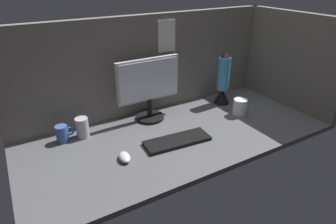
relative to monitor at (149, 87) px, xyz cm
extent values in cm
cube|color=#515156|center=(6.81, -25.12, -23.13)|extent=(180.00, 80.00, 3.00)
cube|color=slate|center=(6.81, 12.38, 9.54)|extent=(180.00, 5.00, 62.34)
cube|color=white|center=(18.41, 9.58, 26.92)|extent=(12.17, 0.40, 19.89)
cube|color=slate|center=(94.31, -25.12, 9.54)|extent=(5.00, 80.00, 62.34)
cylinder|color=black|center=(0.00, -0.62, -20.73)|extent=(18.00, 18.00, 1.80)
cylinder|color=black|center=(0.00, -0.62, -14.33)|extent=(3.20, 3.20, 11.00)
cube|color=#B7B7B7|center=(0.00, 0.38, 4.36)|extent=(40.86, 2.40, 26.38)
cube|color=white|center=(0.00, -1.02, 4.36)|extent=(38.46, 0.60, 23.98)
cube|color=black|center=(0.02, -33.79, -20.63)|extent=(37.96, 16.04, 2.00)
ellipsoid|color=silver|center=(-31.60, -34.59, -19.93)|extent=(6.83, 10.26, 3.40)
cylinder|color=#38569E|center=(-54.37, -0.99, -16.80)|extent=(6.62, 6.62, 9.65)
torus|color=#38569E|center=(-50.26, -0.99, -16.32)|extent=(5.25, 1.00, 5.25)
cylinder|color=white|center=(53.51, -25.50, -16.25)|extent=(8.85, 8.85, 10.75)
cylinder|color=#B2B2B7|center=(-43.16, -1.44, -15.80)|extent=(7.28, 7.28, 11.65)
cone|color=black|center=(55.42, -4.56, -16.45)|extent=(11.38, 11.38, 10.35)
cylinder|color=#3F99CC|center=(55.42, -4.56, 0.10)|extent=(8.28, 8.28, 22.77)
cone|color=black|center=(55.42, -4.56, 13.55)|extent=(7.45, 7.45, 4.14)
camera|label=1|loc=(-73.24, -149.44, 64.87)|focal=31.05mm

